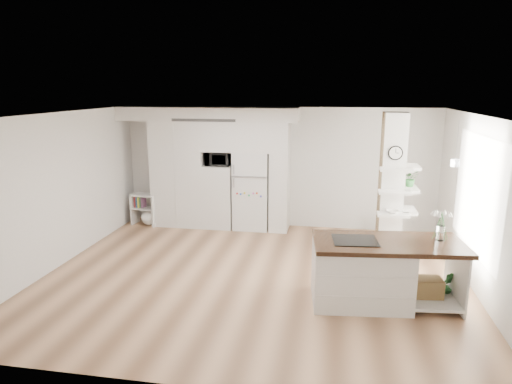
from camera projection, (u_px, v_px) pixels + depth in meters
The scene contains 14 objects.
floor at pixel (254, 276), 7.72m from camera, with size 7.00×6.00×0.01m, color tan.
room at pixel (254, 168), 7.30m from camera, with size 7.04×6.04×2.72m.
cabinet_wall at pixel (211, 161), 10.19m from camera, with size 4.00×0.71×2.70m.
refrigerator at pixel (252, 190), 10.19m from camera, with size 0.78×0.69×1.75m.
column at pixel (397, 189), 8.10m from camera, with size 0.69×0.90×2.70m.
window at pixel (477, 194), 7.08m from camera, with size 2.40×2.40×0.00m, color white.
pendant_light at pixel (363, 153), 7.10m from camera, with size 0.12×0.12×0.10m, color white.
kitchen_island at pixel (369, 271), 6.67m from camera, with size 2.22×1.23×1.53m.
bookshelf at pixel (147, 211), 10.55m from camera, with size 0.66×0.44×0.72m.
floor_plant_a at pixel (447, 285), 6.79m from camera, with size 0.26×0.21×0.48m, color #2C6E31.
floor_plant_b at pixel (381, 227), 9.68m from camera, with size 0.26×0.26×0.46m, color #2C6E31.
microwave at pixel (218, 159), 10.10m from camera, with size 0.54×0.37×0.30m, color #2D2D2D.
shelf_plant at pixel (411, 178), 8.18m from camera, with size 0.27×0.23×0.30m, color #2C6E31.
decor_bowl at pixel (392, 211), 7.97m from camera, with size 0.22×0.22×0.05m, color white.
Camera 1 is at (1.29, -7.09, 3.12)m, focal length 32.00 mm.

